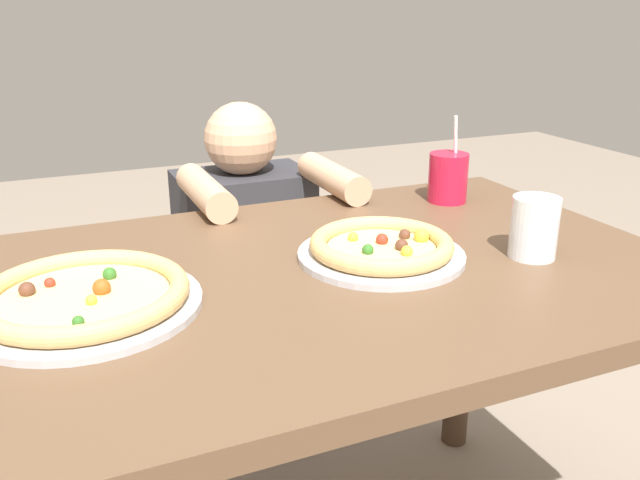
% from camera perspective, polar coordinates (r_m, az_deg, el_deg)
% --- Properties ---
extents(dining_table, '(1.29, 0.83, 0.75)m').
position_cam_1_polar(dining_table, '(1.22, -0.07, -7.31)').
color(dining_table, brown).
rests_on(dining_table, ground).
extents(pizza_near, '(0.35, 0.35, 0.04)m').
position_cam_1_polar(pizza_near, '(1.07, -19.40, -4.60)').
color(pizza_near, '#B7B7BC').
rests_on(pizza_near, dining_table).
extents(pizza_far, '(0.30, 0.30, 0.04)m').
position_cam_1_polar(pizza_far, '(1.22, 5.19, -0.63)').
color(pizza_far, '#B7B7BC').
rests_on(pizza_far, dining_table).
extents(drink_cup_colored, '(0.09, 0.09, 0.20)m').
position_cam_1_polar(drink_cup_colored, '(1.57, 10.82, 5.25)').
color(drink_cup_colored, red).
rests_on(drink_cup_colored, dining_table).
extents(water_cup_clear, '(0.09, 0.09, 0.11)m').
position_cam_1_polar(water_cup_clear, '(1.26, 17.73, 1.10)').
color(water_cup_clear, silver).
rests_on(water_cup_clear, dining_table).
extents(diner_seated, '(0.38, 0.51, 0.95)m').
position_cam_1_polar(diner_seated, '(1.88, -6.17, -3.79)').
color(diner_seated, '#333847').
rests_on(diner_seated, ground).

